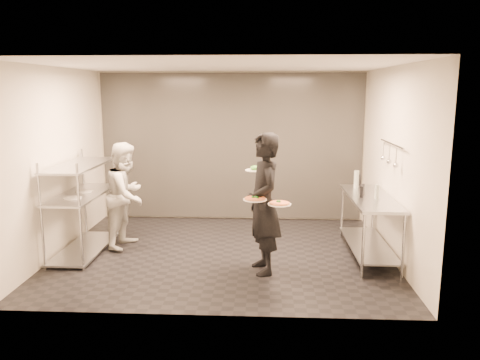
{
  "coord_description": "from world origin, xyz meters",
  "views": [
    {
      "loc": [
        0.6,
        -6.78,
        2.46
      ],
      "look_at": [
        0.25,
        0.24,
        1.1
      ],
      "focal_mm": 35.0,
      "sensor_mm": 36.0,
      "label": 1
    }
  ],
  "objects_px": {
    "prep_counter": "(369,216)",
    "pizza_plate_far": "(280,203)",
    "bottle_dark": "(359,180)",
    "salad_plate": "(255,169)",
    "pizza_plate_near": "(255,199)",
    "chef": "(127,195)",
    "waiter": "(264,204)",
    "pos_monitor": "(362,191)",
    "bottle_green": "(356,179)",
    "bottle_clear": "(377,191)",
    "pass_rack": "(82,203)"
  },
  "relations": [
    {
      "from": "salad_plate",
      "to": "bottle_dark",
      "type": "bearing_deg",
      "value": 33.96
    },
    {
      "from": "pizza_plate_near",
      "to": "bottle_green",
      "type": "xyz_separation_m",
      "value": [
        1.59,
        1.52,
        -0.02
      ]
    },
    {
      "from": "pass_rack",
      "to": "waiter",
      "type": "relative_size",
      "value": 0.84
    },
    {
      "from": "bottle_green",
      "to": "bottle_dark",
      "type": "distance_m",
      "value": 0.21
    },
    {
      "from": "pizza_plate_near",
      "to": "pizza_plate_far",
      "type": "height_order",
      "value": "pizza_plate_near"
    },
    {
      "from": "prep_counter",
      "to": "pizza_plate_far",
      "type": "distance_m",
      "value": 1.7
    },
    {
      "from": "pos_monitor",
      "to": "bottle_dark",
      "type": "height_order",
      "value": "bottle_dark"
    },
    {
      "from": "pizza_plate_near",
      "to": "pizza_plate_far",
      "type": "distance_m",
      "value": 0.32
    },
    {
      "from": "bottle_dark",
      "to": "waiter",
      "type": "bearing_deg",
      "value": -136.56
    },
    {
      "from": "prep_counter",
      "to": "pos_monitor",
      "type": "xyz_separation_m",
      "value": [
        -0.12,
        0.01,
        0.38
      ]
    },
    {
      "from": "waiter",
      "to": "bottle_dark",
      "type": "bearing_deg",
      "value": 117.92
    },
    {
      "from": "pizza_plate_near",
      "to": "pos_monitor",
      "type": "height_order",
      "value": "pizza_plate_near"
    },
    {
      "from": "bottle_green",
      "to": "bottle_clear",
      "type": "bearing_deg",
      "value": -78.05
    },
    {
      "from": "waiter",
      "to": "pos_monitor",
      "type": "bearing_deg",
      "value": 99.79
    },
    {
      "from": "pizza_plate_near",
      "to": "chef",
      "type": "bearing_deg",
      "value": 149.23
    },
    {
      "from": "chef",
      "to": "bottle_green",
      "type": "relative_size",
      "value": 5.98
    },
    {
      "from": "waiter",
      "to": "pos_monitor",
      "type": "relative_size",
      "value": 8.32
    },
    {
      "from": "pizza_plate_near",
      "to": "salad_plate",
      "type": "height_order",
      "value": "salad_plate"
    },
    {
      "from": "pass_rack",
      "to": "prep_counter",
      "type": "height_order",
      "value": "pass_rack"
    },
    {
      "from": "pass_rack",
      "to": "pos_monitor",
      "type": "distance_m",
      "value": 4.22
    },
    {
      "from": "pass_rack",
      "to": "bottle_green",
      "type": "bearing_deg",
      "value": 8.23
    },
    {
      "from": "pass_rack",
      "to": "bottle_clear",
      "type": "height_order",
      "value": "pass_rack"
    },
    {
      "from": "chef",
      "to": "pizza_plate_near",
      "type": "relative_size",
      "value": 5.39
    },
    {
      "from": "salad_plate",
      "to": "bottle_clear",
      "type": "distance_m",
      "value": 1.81
    },
    {
      "from": "pos_monitor",
      "to": "bottle_clear",
      "type": "relative_size",
      "value": 1.13
    },
    {
      "from": "pizza_plate_near",
      "to": "bottle_green",
      "type": "relative_size",
      "value": 1.11
    },
    {
      "from": "chef",
      "to": "pass_rack",
      "type": "bearing_deg",
      "value": 128.04
    },
    {
      "from": "prep_counter",
      "to": "pizza_plate_far",
      "type": "bearing_deg",
      "value": -145.79
    },
    {
      "from": "bottle_dark",
      "to": "pizza_plate_near",
      "type": "bearing_deg",
      "value": -134.32
    },
    {
      "from": "bottle_clear",
      "to": "bottle_green",
      "type": "bearing_deg",
      "value": 101.95
    },
    {
      "from": "salad_plate",
      "to": "pos_monitor",
      "type": "distance_m",
      "value": 1.66
    },
    {
      "from": "prep_counter",
      "to": "bottle_dark",
      "type": "relative_size",
      "value": 9.44
    },
    {
      "from": "waiter",
      "to": "bottle_green",
      "type": "relative_size",
      "value": 6.87
    },
    {
      "from": "salad_plate",
      "to": "pizza_plate_near",
      "type": "bearing_deg",
      "value": -88.4
    },
    {
      "from": "pass_rack",
      "to": "bottle_dark",
      "type": "relative_size",
      "value": 8.4
    },
    {
      "from": "bottle_clear",
      "to": "chef",
      "type": "bearing_deg",
      "value": 173.63
    },
    {
      "from": "pos_monitor",
      "to": "bottle_dark",
      "type": "relative_size",
      "value": 1.2
    },
    {
      "from": "waiter",
      "to": "prep_counter",
      "type": "bearing_deg",
      "value": 97.84
    },
    {
      "from": "bottle_green",
      "to": "bottle_dark",
      "type": "height_order",
      "value": "bottle_green"
    },
    {
      "from": "chef",
      "to": "bottle_green",
      "type": "distance_m",
      "value": 3.65
    },
    {
      "from": "prep_counter",
      "to": "pizza_plate_far",
      "type": "height_order",
      "value": "pizza_plate_far"
    },
    {
      "from": "waiter",
      "to": "pizza_plate_far",
      "type": "relative_size",
      "value": 6.33
    },
    {
      "from": "pizza_plate_near",
      "to": "bottle_clear",
      "type": "height_order",
      "value": "bottle_clear"
    },
    {
      "from": "chef",
      "to": "pos_monitor",
      "type": "bearing_deg",
      "value": -83.87
    },
    {
      "from": "pizza_plate_far",
      "to": "salad_plate",
      "type": "relative_size",
      "value": 1.12
    },
    {
      "from": "chef",
      "to": "pizza_plate_far",
      "type": "height_order",
      "value": "chef"
    },
    {
      "from": "prep_counter",
      "to": "pos_monitor",
      "type": "distance_m",
      "value": 0.4
    },
    {
      "from": "chef",
      "to": "salad_plate",
      "type": "distance_m",
      "value": 2.2
    },
    {
      "from": "salad_plate",
      "to": "bottle_dark",
      "type": "relative_size",
      "value": 1.42
    },
    {
      "from": "prep_counter",
      "to": "chef",
      "type": "height_order",
      "value": "chef"
    }
  ]
}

